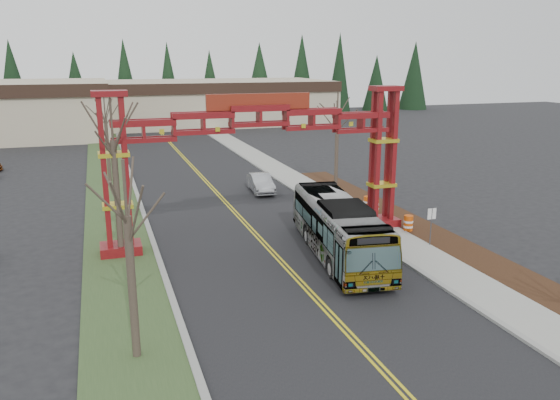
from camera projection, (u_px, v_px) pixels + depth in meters
name	position (u px, v px, depth m)	size (l,w,h in m)	color
road	(232.00, 210.00, 39.00)	(12.00, 110.00, 0.02)	black
lane_line_left	(231.00, 210.00, 38.96)	(0.12, 100.00, 0.01)	gold
lane_line_right	(234.00, 209.00, 39.04)	(0.12, 100.00, 0.01)	gold
curb_right	(312.00, 202.00, 40.88)	(0.30, 110.00, 0.15)	gray
sidewalk_right	(330.00, 200.00, 41.33)	(2.60, 110.00, 0.14)	gray
landscape_strip	(492.00, 265.00, 28.36)	(2.60, 50.00, 0.12)	black
grass_median	(116.00, 219.00, 36.54)	(4.00, 110.00, 0.08)	#324B25
curb_left	(144.00, 216.00, 37.10)	(0.30, 110.00, 0.15)	gray
gateway_arch	(259.00, 140.00, 31.08)	(18.20, 1.60, 8.90)	#600C11
retail_building_east	(212.00, 102.00, 91.65)	(38.00, 20.30, 7.00)	#BDAE91
conifer_treeline	(145.00, 82.00, 98.96)	(116.10, 5.60, 13.00)	black
transit_bus	(339.00, 228.00, 29.51)	(2.67, 11.40, 3.17)	#B4B6BD
silver_sedan	(261.00, 183.00, 44.08)	(1.56, 4.48, 1.48)	#A5A8AD
bare_tree_median_near	(127.00, 217.00, 18.40)	(2.96, 2.96, 7.26)	#382D26
bare_tree_median_mid	(113.00, 141.00, 28.15)	(3.29, 3.29, 8.55)	#382D26
bare_tree_median_far	(105.00, 119.00, 46.56)	(2.91, 2.91, 7.49)	#382D26
bare_tree_right_far	(337.00, 118.00, 44.61)	(3.10, 3.10, 7.85)	#382D26
street_sign	(431.00, 219.00, 30.87)	(0.52, 0.06, 2.30)	#3F3F44
barrel_south	(408.00, 224.00, 33.84)	(0.58, 0.58, 1.08)	#CE4A0B
barrel_mid	(375.00, 206.00, 38.00)	(0.54, 0.54, 1.00)	#CE4A0B
barrel_north	(368.00, 204.00, 38.48)	(0.59, 0.59, 1.09)	#CE4A0B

